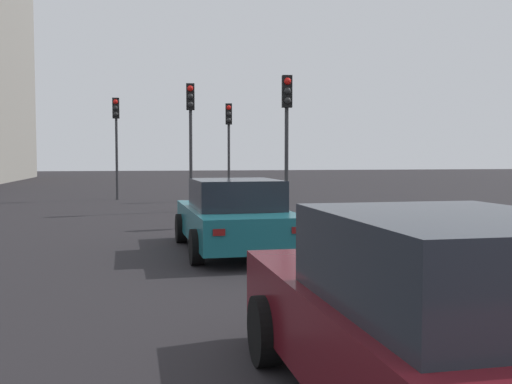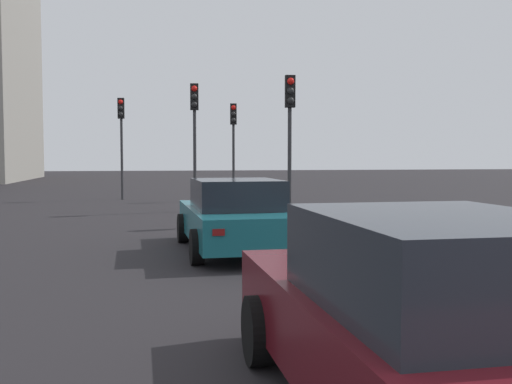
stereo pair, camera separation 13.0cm
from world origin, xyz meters
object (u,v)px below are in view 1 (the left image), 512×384
car_teal_lead (234,216)px  car_maroon_second (440,326)px  traffic_light_near_left (229,131)px  traffic_light_near_right (191,120)px  traffic_light_far_right (116,127)px  traffic_light_far_left (287,118)px

car_teal_lead → car_maroon_second: size_ratio=0.97×
car_maroon_second → traffic_light_near_left: traffic_light_near_left is taller
car_maroon_second → traffic_light_near_right: (16.66, 0.22, 2.42)m
car_teal_lead → traffic_light_far_right: size_ratio=1.02×
traffic_light_near_right → traffic_light_far_left: traffic_light_near_right is taller
car_teal_lead → traffic_light_near_left: traffic_light_near_left is taller
car_teal_lead → traffic_light_near_right: traffic_light_near_right is taller
car_teal_lead → traffic_light_far_left: traffic_light_far_left is taller
car_maroon_second → traffic_light_far_left: bearing=-10.1°
car_teal_lead → traffic_light_far_right: traffic_light_far_right is taller
traffic_light_far_right → traffic_light_far_left: bearing=30.6°
car_maroon_second → traffic_light_near_right: traffic_light_near_right is taller
car_maroon_second → traffic_light_far_right: bearing=6.8°
traffic_light_near_right → traffic_light_far_left: bearing=35.8°
traffic_light_near_left → car_maroon_second: bearing=3.4°
car_maroon_second → traffic_light_near_left: (21.59, -1.87, 2.28)m
traffic_light_near_right → traffic_light_far_right: traffic_light_far_right is taller
car_maroon_second → traffic_light_far_left: size_ratio=1.12×
car_teal_lead → car_maroon_second: car_maroon_second is taller
car_teal_lead → traffic_light_near_left: size_ratio=1.09×
car_maroon_second → traffic_light_far_left: traffic_light_far_left is taller
traffic_light_far_right → car_maroon_second: bearing=11.9°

